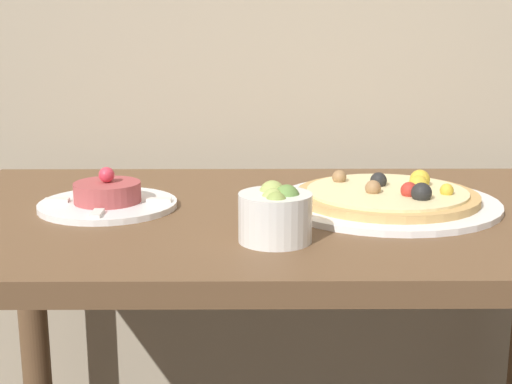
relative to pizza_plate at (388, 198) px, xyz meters
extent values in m
cube|color=brown|center=(-0.16, -0.02, -0.03)|extent=(1.16, 0.67, 0.03)
cylinder|color=brown|center=(-0.68, 0.25, -0.41)|extent=(0.06, 0.06, 0.73)
cylinder|color=white|center=(0.00, 0.00, -0.01)|extent=(0.37, 0.37, 0.01)
cylinder|color=tan|center=(0.00, 0.00, 0.00)|extent=(0.30, 0.30, 0.01)
cylinder|color=beige|center=(0.00, 0.00, 0.01)|extent=(0.26, 0.26, 0.00)
sphere|color=#997047|center=(-0.03, -0.02, 0.02)|extent=(0.03, 0.03, 0.03)
sphere|color=black|center=(0.04, -0.06, 0.02)|extent=(0.03, 0.03, 0.03)
sphere|color=gold|center=(0.05, -0.01, 0.02)|extent=(0.03, 0.03, 0.03)
sphere|color=#B22D23|center=(0.03, -0.04, 0.02)|extent=(0.03, 0.03, 0.03)
sphere|color=gold|center=(0.09, -0.03, 0.02)|extent=(0.02, 0.02, 0.02)
sphere|color=gold|center=(0.06, 0.03, 0.02)|extent=(0.03, 0.03, 0.03)
sphere|color=#997047|center=(-0.07, 0.07, 0.02)|extent=(0.02, 0.02, 0.02)
sphere|color=black|center=(-0.01, 0.03, 0.02)|extent=(0.03, 0.03, 0.03)
cylinder|color=white|center=(-0.46, -0.01, -0.01)|extent=(0.23, 0.23, 0.01)
cylinder|color=#A84747|center=(-0.46, -0.01, 0.01)|extent=(0.11, 0.11, 0.03)
sphere|color=#E0384C|center=(-0.46, -0.01, 0.04)|extent=(0.03, 0.03, 0.03)
cube|color=white|center=(-0.38, -0.01, 0.00)|extent=(0.04, 0.02, 0.01)
cube|color=white|center=(-0.46, 0.07, 0.00)|extent=(0.02, 0.04, 0.01)
cube|color=white|center=(-0.54, -0.01, 0.00)|extent=(0.04, 0.02, 0.01)
cube|color=white|center=(-0.46, -0.09, 0.00)|extent=(0.02, 0.04, 0.01)
cylinder|color=white|center=(-0.19, -0.20, 0.02)|extent=(0.10, 0.10, 0.07)
sphere|color=#A3B25B|center=(-0.20, -0.21, 0.05)|extent=(0.03, 0.03, 0.03)
sphere|color=#668E42|center=(-0.18, -0.20, 0.05)|extent=(0.04, 0.04, 0.04)
sphere|color=#B7BC70|center=(-0.18, -0.19, 0.05)|extent=(0.03, 0.03, 0.03)
sphere|color=#A3B25B|center=(-0.20, -0.18, 0.05)|extent=(0.04, 0.04, 0.04)
sphere|color=#8EA34C|center=(-0.19, -0.22, 0.05)|extent=(0.03, 0.03, 0.03)
sphere|color=#A3B25B|center=(-0.19, -0.20, 0.05)|extent=(0.03, 0.03, 0.03)
camera|label=1|loc=(-0.23, -1.14, 0.28)|focal=50.00mm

